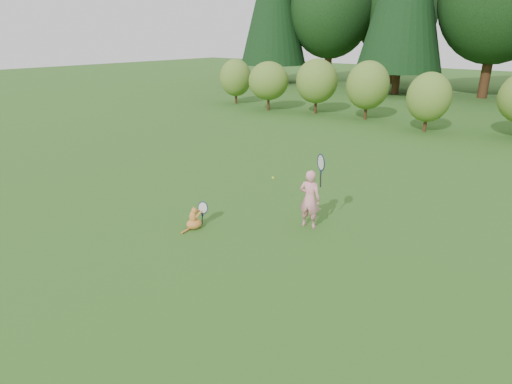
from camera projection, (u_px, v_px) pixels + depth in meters
The scene contains 5 objects.
ground at pixel (225, 231), 9.12m from camera, with size 100.00×100.00×0.00m, color #254914.
shrub_row at pixel (435, 98), 18.05m from camera, with size 28.00×3.00×2.80m, color #4A7925, non-canonical shape.
child at pixel (310, 198), 9.08m from camera, with size 0.72×0.45×1.92m.
cat at pixel (194, 217), 9.16m from camera, with size 0.44×0.70×0.67m.
tennis_ball at pixel (273, 178), 9.89m from camera, with size 0.06×0.06×0.06m.
Camera 1 is at (5.75, -5.96, 3.95)m, focal length 30.00 mm.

